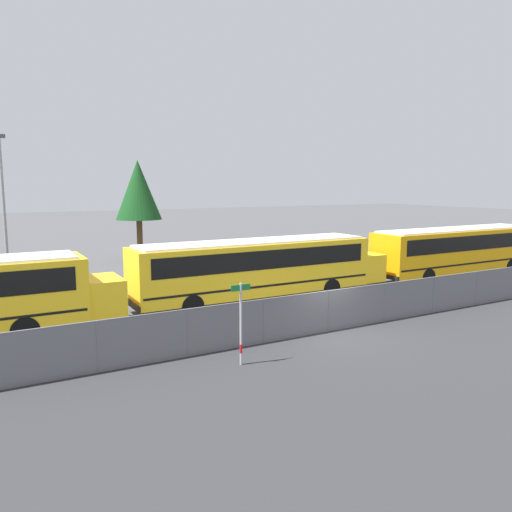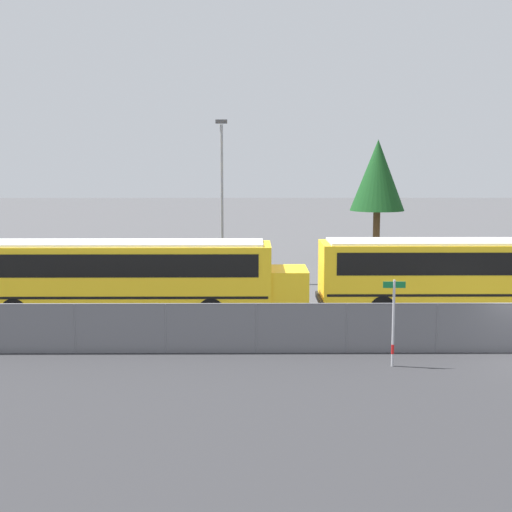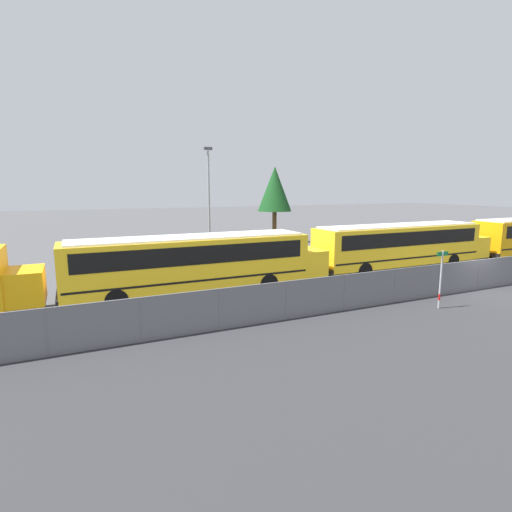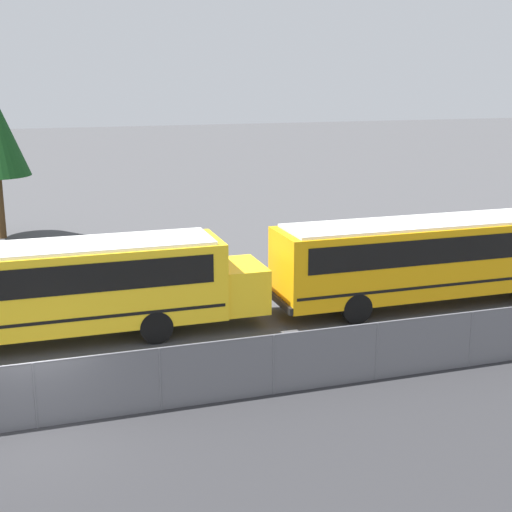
% 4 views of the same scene
% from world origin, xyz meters
% --- Properties ---
extents(school_bus_2, '(14.03, 2.61, 3.14)m').
position_xyz_m(school_bus_2, '(-14.33, 5.39, 1.89)').
color(school_bus_2, yellow).
rests_on(school_bus_2, ground_plane).
extents(school_bus_3, '(14.03, 2.61, 3.14)m').
position_xyz_m(school_bus_3, '(0.19, 5.82, 1.89)').
color(school_bus_3, yellow).
rests_on(school_bus_3, ground_plane).
extents(street_sign, '(0.70, 0.09, 2.74)m').
position_xyz_m(street_sign, '(-4.80, -1.58, 1.46)').
color(street_sign, '#B7B7BC').
rests_on(street_sign, ground_plane).
extents(light_pole, '(0.60, 0.24, 8.48)m').
position_xyz_m(light_pole, '(-10.74, 14.14, 4.63)').
color(light_pole, gray).
rests_on(light_pole, ground_plane).
extents(tree_1, '(3.43, 3.43, 7.71)m').
position_xyz_m(tree_1, '(-1.24, 21.86, 5.43)').
color(tree_1, '#51381E').
rests_on(tree_1, ground_plane).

